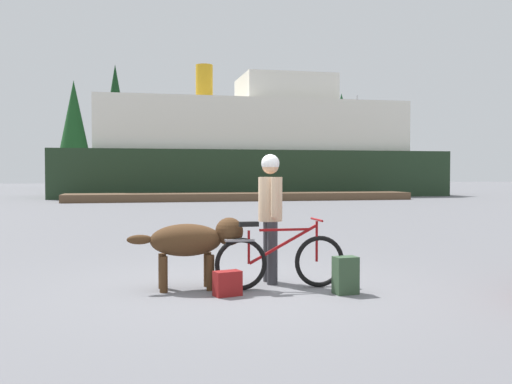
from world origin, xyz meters
The scene contains 12 objects.
ground_plane centered at (0.00, 0.00, 0.00)m, with size 160.00×160.00×0.00m, color slate.
bicycle centered at (0.37, -0.14, 0.37)m, with size 1.70×0.44×0.89m.
person_cyclist centered at (0.35, 0.27, 1.04)m, with size 0.32×0.53×1.72m.
dog centered at (-0.70, 0.08, 0.62)m, with size 1.47×0.48×0.90m.
backpack centered at (1.07, -0.62, 0.23)m, with size 0.28×0.20×0.46m, color #334C33.
handbag_pannier centered at (-0.35, -0.42, 0.15)m, with size 0.32×0.18×0.30m, color maroon.
dock_pier centered at (4.56, 23.63, 0.20)m, with size 18.57×2.65×0.40m, color brown.
ferry_boat centered at (6.48, 30.44, 2.95)m, with size 24.48×8.35×8.46m.
sailboat_moored centered at (15.98, 35.29, 0.49)m, with size 7.21×2.02×7.48m.
pine_tree_far_left centered at (-6.34, 50.48, 6.28)m, with size 3.19×3.19×10.26m.
pine_tree_center centered at (-2.53, 51.30, 7.08)m, with size 3.34×3.34×12.07m.
pine_tree_far_right centered at (20.25, 49.87, 6.46)m, with size 3.38×3.38×9.72m.
Camera 1 is at (-1.53, -7.26, 1.47)m, focal length 40.91 mm.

